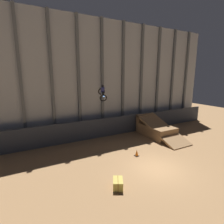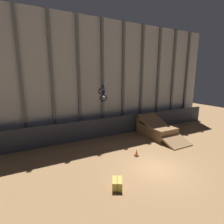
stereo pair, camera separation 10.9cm
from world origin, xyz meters
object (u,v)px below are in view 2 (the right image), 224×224
dirt_ramp (156,129)px  rider_bike_solo (103,93)px  hay_bale_trackside (117,184)px  traffic_cone_near_ramp (137,153)px

dirt_ramp → rider_bike_solo: bearing=168.5°
dirt_ramp → rider_bike_solo: rider_bike_solo is taller
hay_bale_trackside → traffic_cone_near_ramp: bearing=39.8°
dirt_ramp → hay_bale_trackside: size_ratio=5.63×
dirt_ramp → rider_bike_solo: 7.57m
rider_bike_solo → traffic_cone_near_ramp: (1.07, -4.53, -4.84)m
dirt_ramp → traffic_cone_near_ramp: bearing=-146.6°
dirt_ramp → hay_bale_trackside: 10.69m
dirt_ramp → hay_bale_trackside: bearing=-143.8°
traffic_cone_near_ramp → rider_bike_solo: bearing=103.3°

